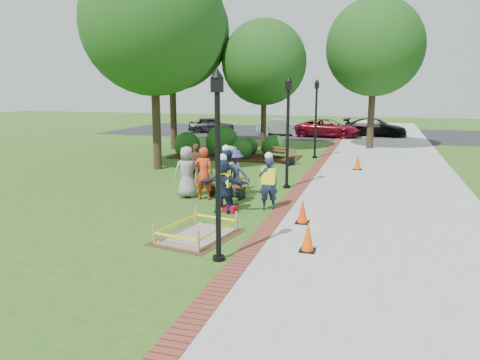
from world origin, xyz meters
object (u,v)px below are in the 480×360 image
(bench_near, at_px, (227,191))
(wet_concrete_pad, at_px, (197,229))
(hivis_worker_c, at_px, (226,176))
(cone_front, at_px, (308,238))
(lamp_near, at_px, (218,152))
(hivis_worker_b, at_px, (268,181))
(hivis_worker_a, at_px, (223,184))

(bench_near, bearing_deg, wet_concrete_pad, -81.81)
(bench_near, relative_size, hivis_worker_c, 0.71)
(wet_concrete_pad, relative_size, hivis_worker_c, 1.29)
(wet_concrete_pad, bearing_deg, cone_front, -5.04)
(wet_concrete_pad, distance_m, lamp_near, 2.84)
(hivis_worker_b, bearing_deg, cone_front, -63.17)
(lamp_near, relative_size, hivis_worker_a, 2.30)
(wet_concrete_pad, height_order, hivis_worker_b, hivis_worker_b)
(hivis_worker_b, distance_m, hivis_worker_c, 1.46)
(bench_near, height_order, hivis_worker_a, hivis_worker_a)
(hivis_worker_b, bearing_deg, hivis_worker_a, -147.06)
(lamp_near, bearing_deg, cone_front, 31.19)
(bench_near, xyz_separation_m, hivis_worker_b, (1.76, -1.17, 0.68))
(hivis_worker_c, bearing_deg, hivis_worker_a, -77.26)
(bench_near, height_order, lamp_near, lamp_near)
(cone_front, height_order, hivis_worker_a, hivis_worker_a)
(bench_near, bearing_deg, hivis_worker_c, -73.63)
(bench_near, distance_m, cone_front, 5.91)
(cone_front, height_order, lamp_near, lamp_near)
(hivis_worker_a, height_order, hivis_worker_c, hivis_worker_c)
(wet_concrete_pad, relative_size, cone_front, 3.52)
(cone_front, distance_m, hivis_worker_a, 4.14)
(hivis_worker_b, bearing_deg, wet_concrete_pad, -108.72)
(cone_front, height_order, hivis_worker_b, hivis_worker_b)
(wet_concrete_pad, xyz_separation_m, hivis_worker_a, (-0.13, 2.49, 0.69))
(hivis_worker_a, bearing_deg, lamp_near, -72.81)
(lamp_near, bearing_deg, wet_concrete_pad, 127.91)
(cone_front, relative_size, hivis_worker_c, 0.37)
(lamp_near, xyz_separation_m, hivis_worker_c, (-1.40, 4.79, -1.49))
(bench_near, xyz_separation_m, hivis_worker_a, (0.52, -1.97, 0.69))
(bench_near, height_order, hivis_worker_b, hivis_worker_b)
(bench_near, xyz_separation_m, cone_front, (3.56, -4.72, 0.12))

